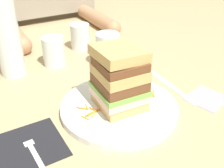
# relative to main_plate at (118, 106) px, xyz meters

# --- Properties ---
(ground_plane) EXTENTS (3.00, 3.00, 0.00)m
(ground_plane) POSITION_rel_main_plate_xyz_m (0.01, -0.00, -0.01)
(ground_plane) COLOR tan
(main_plate) EXTENTS (0.28, 0.28, 0.02)m
(main_plate) POSITION_rel_main_plate_xyz_m (0.00, 0.00, 0.00)
(main_plate) COLOR white
(main_plate) RESTS_ON ground_plane
(sandwich) EXTENTS (0.11, 0.12, 0.15)m
(sandwich) POSITION_rel_main_plate_xyz_m (0.00, 0.00, 0.08)
(sandwich) COLOR tan
(sandwich) RESTS_ON main_plate
(carrot_shred_0) EXTENTS (0.02, 0.01, 0.00)m
(carrot_shred_0) POSITION_rel_main_plate_xyz_m (-0.07, -0.01, 0.01)
(carrot_shred_0) COLOR orange
(carrot_shred_0) RESTS_ON main_plate
(carrot_shred_1) EXTENTS (0.03, 0.01, 0.00)m
(carrot_shred_1) POSITION_rel_main_plate_xyz_m (-0.07, -0.00, 0.01)
(carrot_shred_1) COLOR orange
(carrot_shred_1) RESTS_ON main_plate
(carrot_shred_2) EXTENTS (0.02, 0.01, 0.00)m
(carrot_shred_2) POSITION_rel_main_plate_xyz_m (-0.08, -0.00, 0.01)
(carrot_shred_2) COLOR orange
(carrot_shred_2) RESTS_ON main_plate
(carrot_shred_3) EXTENTS (0.02, 0.02, 0.00)m
(carrot_shred_3) POSITION_rel_main_plate_xyz_m (-0.06, 0.00, 0.01)
(carrot_shred_3) COLOR orange
(carrot_shred_3) RESTS_ON main_plate
(carrot_shred_4) EXTENTS (0.01, 0.02, 0.00)m
(carrot_shred_4) POSITION_rel_main_plate_xyz_m (-0.07, 0.03, 0.01)
(carrot_shred_4) COLOR orange
(carrot_shred_4) RESTS_ON main_plate
(carrot_shred_5) EXTENTS (0.01, 0.02, 0.00)m
(carrot_shred_5) POSITION_rel_main_plate_xyz_m (-0.06, 0.01, 0.01)
(carrot_shred_5) COLOR orange
(carrot_shred_5) RESTS_ON main_plate
(carrot_shred_6) EXTENTS (0.02, 0.02, 0.00)m
(carrot_shred_6) POSITION_rel_main_plate_xyz_m (-0.08, 0.02, 0.01)
(carrot_shred_6) COLOR orange
(carrot_shred_6) RESTS_ON main_plate
(carrot_shred_7) EXTENTS (0.01, 0.02, 0.00)m
(carrot_shred_7) POSITION_rel_main_plate_xyz_m (-0.09, -0.01, 0.01)
(carrot_shred_7) COLOR orange
(carrot_shred_7) RESTS_ON main_plate
(carrot_shred_8) EXTENTS (0.02, 0.00, 0.00)m
(carrot_shred_8) POSITION_rel_main_plate_xyz_m (0.09, 0.01, 0.01)
(carrot_shred_8) COLOR orange
(carrot_shred_8) RESTS_ON main_plate
(carrot_shred_9) EXTENTS (0.02, 0.02, 0.00)m
(carrot_shred_9) POSITION_rel_main_plate_xyz_m (0.07, 0.01, 0.01)
(carrot_shred_9) COLOR orange
(carrot_shred_9) RESTS_ON main_plate
(carrot_shred_10) EXTENTS (0.02, 0.01, 0.00)m
(carrot_shred_10) POSITION_rel_main_plate_xyz_m (0.08, 0.01, 0.01)
(carrot_shred_10) COLOR orange
(carrot_shred_10) RESTS_ON main_plate
(carrot_shred_11) EXTENTS (0.01, 0.02, 0.00)m
(carrot_shred_11) POSITION_rel_main_plate_xyz_m (0.09, -0.01, 0.01)
(carrot_shred_11) COLOR orange
(carrot_shred_11) RESTS_ON main_plate
(carrot_shred_12) EXTENTS (0.02, 0.01, 0.00)m
(carrot_shred_12) POSITION_rel_main_plate_xyz_m (0.09, -0.02, 0.01)
(carrot_shred_12) COLOR orange
(carrot_shred_12) RESTS_ON main_plate
(carrot_shred_13) EXTENTS (0.02, 0.02, 0.00)m
(carrot_shred_13) POSITION_rel_main_plate_xyz_m (0.07, 0.01, 0.01)
(carrot_shred_13) COLOR orange
(carrot_shred_13) RESTS_ON main_plate
(carrot_shred_14) EXTENTS (0.01, 0.02, 0.00)m
(carrot_shred_14) POSITION_rel_main_plate_xyz_m (0.09, -0.01, 0.01)
(carrot_shred_14) COLOR orange
(carrot_shred_14) RESTS_ON main_plate
(carrot_shred_15) EXTENTS (0.02, 0.03, 0.00)m
(carrot_shred_15) POSITION_rel_main_plate_xyz_m (0.08, -0.00, 0.01)
(carrot_shred_15) COLOR orange
(carrot_shred_15) RESTS_ON main_plate
(carrot_shred_16) EXTENTS (0.02, 0.02, 0.00)m
(carrot_shred_16) POSITION_rel_main_plate_xyz_m (0.10, -0.00, 0.01)
(carrot_shred_16) COLOR orange
(carrot_shred_16) RESTS_ON main_plate
(napkin_dark) EXTENTS (0.13, 0.14, 0.00)m
(napkin_dark) POSITION_rel_main_plate_xyz_m (-0.22, -0.02, -0.01)
(napkin_dark) COLOR black
(napkin_dark) RESTS_ON ground_plane
(fork) EXTENTS (0.02, 0.17, 0.00)m
(fork) POSITION_rel_main_plate_xyz_m (-0.22, -0.04, -0.00)
(fork) COLOR silver
(fork) RESTS_ON napkin_dark
(knife) EXTENTS (0.03, 0.20, 0.00)m
(knife) POSITION_rel_main_plate_xyz_m (0.18, 0.01, -0.01)
(knife) COLOR silver
(knife) RESTS_ON ground_plane
(juice_glass) EXTENTS (0.07, 0.07, 0.10)m
(juice_glass) POSITION_rel_main_plate_xyz_m (0.09, 0.22, 0.04)
(juice_glass) COLOR white
(juice_glass) RESTS_ON ground_plane
(water_bottle) EXTENTS (0.07, 0.07, 0.29)m
(water_bottle) POSITION_rel_main_plate_xyz_m (-0.18, 0.31, 0.13)
(water_bottle) COLOR silver
(water_bottle) RESTS_ON ground_plane
(empty_tumbler_0) EXTENTS (0.07, 0.07, 0.09)m
(empty_tumbler_0) POSITION_rel_main_plate_xyz_m (-0.05, 0.31, 0.04)
(empty_tumbler_0) COLOR silver
(empty_tumbler_0) RESTS_ON ground_plane
(empty_tumbler_1) EXTENTS (0.07, 0.07, 0.09)m
(empty_tumbler_1) POSITION_rel_main_plate_xyz_m (0.08, 0.39, 0.04)
(empty_tumbler_1) COLOR silver
(empty_tumbler_1) RESTS_ON ground_plane
(napkin_pink) EXTENTS (0.11, 0.11, 0.00)m
(napkin_pink) POSITION_rel_main_plate_xyz_m (0.22, -0.08, -0.01)
(napkin_pink) COLOR pink
(napkin_pink) RESTS_ON ground_plane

